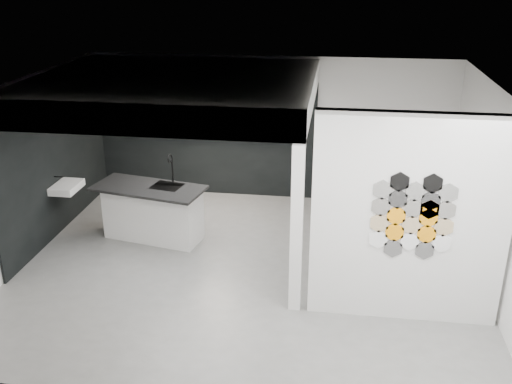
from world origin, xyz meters
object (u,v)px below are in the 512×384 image
object	(u,v)px
glass_bowl	(277,132)
partition_panel	(409,221)
wall_basin	(67,187)
kettle	(267,130)
kitchen_island	(153,211)
stockpot	(152,125)
utensil_cup	(164,128)
glass_vase	(277,131)
bottle_dark	(192,127)

from	to	relation	value
glass_bowl	partition_panel	bearing A→B (deg)	-61.77
wall_basin	kettle	distance (m)	3.83
partition_panel	kettle	bearing A→B (deg)	120.57
kitchen_island	stockpot	xyz separation A→B (m)	(-0.62, 2.08, 0.92)
stockpot	utensil_cup	distance (m)	0.24
kettle	utensil_cup	world-z (taller)	kettle
stockpot	glass_vase	distance (m)	2.50
glass_vase	utensil_cup	size ratio (longest dim) A/B	1.24
partition_panel	stockpot	xyz separation A→B (m)	(-4.58, 3.87, 0.02)
kitchen_island	kettle	bearing A→B (deg)	62.64
wall_basin	glass_vase	xyz separation A→B (m)	(3.39, 2.07, 0.54)
bottle_dark	utensil_cup	bearing A→B (deg)	180.00
kettle	glass_vase	size ratio (longest dim) A/B	1.50
stockpot	bottle_dark	world-z (taller)	stockpot
wall_basin	glass_bowl	world-z (taller)	glass_bowl
wall_basin	kitchen_island	bearing A→B (deg)	-0.64
glass_bowl	utensil_cup	size ratio (longest dim) A/B	1.23
utensil_cup	glass_vase	bearing A→B (deg)	0.00
kitchen_island	glass_vase	xyz separation A→B (m)	(1.89, 2.08, 0.89)
glass_vase	utensil_cup	distance (m)	2.26
glass_vase	bottle_dark	size ratio (longest dim) A/B	0.73
partition_panel	glass_bowl	xyz separation A→B (m)	(-2.08, 3.87, -0.03)
wall_basin	kettle	bearing A→B (deg)	32.99
glass_bowl	utensil_cup	bearing A→B (deg)	180.00
bottle_dark	partition_panel	bearing A→B (deg)	-45.74
kettle	bottle_dark	bearing A→B (deg)	173.13
partition_panel	bottle_dark	world-z (taller)	partition_panel
kitchen_island	glass_bowl	xyz separation A→B (m)	(1.89, 2.08, 0.87)
partition_panel	kettle	xyz separation A→B (m)	(-2.28, 3.87, 0.00)
bottle_dark	utensil_cup	size ratio (longest dim) A/B	1.70
kettle	glass_vase	xyz separation A→B (m)	(0.21, 0.00, -0.02)
glass_bowl	bottle_dark	size ratio (longest dim) A/B	0.72
glass_bowl	bottle_dark	bearing A→B (deg)	180.00
bottle_dark	kitchen_island	bearing A→B (deg)	-95.34
partition_panel	glass_vase	xyz separation A→B (m)	(-2.08, 3.87, -0.01)
partition_panel	utensil_cup	distance (m)	5.81
stockpot	glass_vase	bearing A→B (deg)	0.00
kettle	bottle_dark	xyz separation A→B (m)	(-1.48, 0.00, 0.01)
glass_vase	kettle	bearing A→B (deg)	180.00
glass_bowl	wall_basin	bearing A→B (deg)	-148.65
kettle	glass_vase	bearing A→B (deg)	-6.87
glass_bowl	stockpot	bearing A→B (deg)	180.00
kettle	utensil_cup	size ratio (longest dim) A/B	1.86
stockpot	kettle	bearing A→B (deg)	0.00
partition_panel	glass_vase	bearing A→B (deg)	118.23
glass_vase	utensil_cup	bearing A→B (deg)	180.00
kettle	glass_bowl	size ratio (longest dim) A/B	1.51
kettle	glass_bowl	xyz separation A→B (m)	(0.21, 0.00, -0.04)
glass_vase	kitchen_island	bearing A→B (deg)	-132.17
stockpot	kettle	size ratio (longest dim) A/B	1.27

